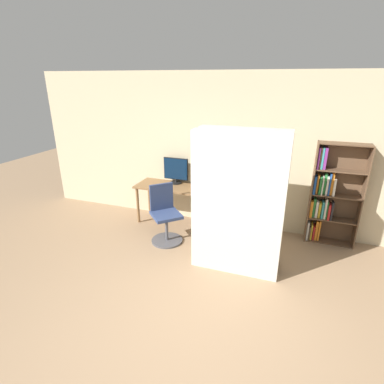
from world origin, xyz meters
The scene contains 8 objects.
ground_plane centered at (0.00, 0.00, 0.00)m, with size 16.00×16.00×0.00m, color #937556.
wall_back centered at (0.00, 2.85, 1.35)m, with size 8.00×0.06×2.70m.
desk centered at (-1.13, 2.53, 0.63)m, with size 1.42×0.59×0.73m.
monitor centered at (-1.17, 2.70, 0.98)m, with size 0.47×0.21×0.48m.
office_chair centered at (-1.02, 1.85, 0.40)m, with size 0.62×0.62×0.96m.
bookshelf centered at (1.48, 2.72, 0.80)m, with size 0.76×0.26×1.67m.
mattress_near centered at (0.24, 1.38, 0.99)m, with size 1.21×0.22×1.98m.
mattress_far centered at (0.24, 1.68, 0.99)m, with size 1.21×0.22×1.98m.
Camera 1 is at (0.88, -2.21, 2.57)m, focal length 28.00 mm.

